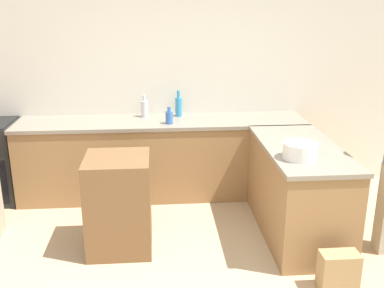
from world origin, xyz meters
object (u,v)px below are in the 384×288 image
mixing_bowl (300,151)px  dish_soap_bottle (179,106)px  paper_bag (338,272)px  vinegar_bottle_clear (145,108)px  water_bottle_blue (169,117)px  island_table (119,203)px

mixing_bowl → dish_soap_bottle: size_ratio=0.96×
dish_soap_bottle → paper_bag: size_ratio=0.93×
vinegar_bottle_clear → dish_soap_bottle: size_ratio=0.85×
vinegar_bottle_clear → water_bottle_blue: bearing=-49.7°
water_bottle_blue → island_table: bearing=-115.5°
dish_soap_bottle → water_bottle_blue: bearing=-110.1°
vinegar_bottle_clear → water_bottle_blue: (0.27, -0.32, -0.03)m
island_table → dish_soap_bottle: 1.60m
dish_soap_bottle → paper_bag: 2.58m
dish_soap_bottle → water_bottle_blue: 0.35m
mixing_bowl → vinegar_bottle_clear: (-1.35, 1.55, 0.03)m
dish_soap_bottle → paper_bag: (1.13, -2.15, -0.85)m
island_table → vinegar_bottle_clear: (0.22, 1.35, 0.56)m
island_table → vinegar_bottle_clear: bearing=80.8°
island_table → dish_soap_bottle: bearing=65.7°
mixing_bowl → vinegar_bottle_clear: 2.05m
vinegar_bottle_clear → dish_soap_bottle: bearing=0.5°
island_table → water_bottle_blue: (0.49, 1.03, 0.53)m
island_table → vinegar_bottle_clear: 1.48m
dish_soap_bottle → water_bottle_blue: size_ratio=1.61×
island_table → water_bottle_blue: 1.26m
mixing_bowl → paper_bag: (0.18, -0.60, -0.80)m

